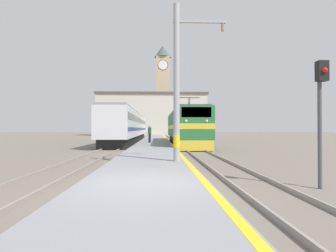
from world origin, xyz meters
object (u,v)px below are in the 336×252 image
passenger_train (130,126)px  signal_post (321,103)px  locomotive_train (184,127)px  person_on_platform (150,133)px  clock_tower (163,87)px  catenary_mast (178,83)px

passenger_train → signal_post: size_ratio=8.24×
locomotive_train → person_on_platform: size_ratio=10.26×
locomotive_train → signal_post: bearing=-85.1°
locomotive_train → passenger_train: (-6.89, 7.68, 0.18)m
locomotive_train → signal_post: (1.88, -21.75, 0.62)m
person_on_platform → clock_tower: 57.13m
signal_post → clock_tower: bearing=92.5°
passenger_train → person_on_platform: 9.78m
person_on_platform → clock_tower: (2.46, 55.40, 13.74)m
locomotive_train → signal_post: 21.84m
signal_post → passenger_train: bearing=106.6°
passenger_train → catenary_mast: bearing=-79.1°
passenger_train → clock_tower: size_ratio=1.10×
catenary_mast → clock_tower: size_ratio=0.25×
clock_tower → catenary_mast: bearing=-90.5°
locomotive_train → passenger_train: bearing=131.9°
catenary_mast → person_on_platform: 16.21m
catenary_mast → person_on_platform: (-1.78, 15.90, -2.56)m
locomotive_train → person_on_platform: (-3.83, -1.58, -0.64)m
locomotive_train → clock_tower: bearing=91.5°
catenary_mast → clock_tower: 72.18m
passenger_train → clock_tower: bearing=83.2°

